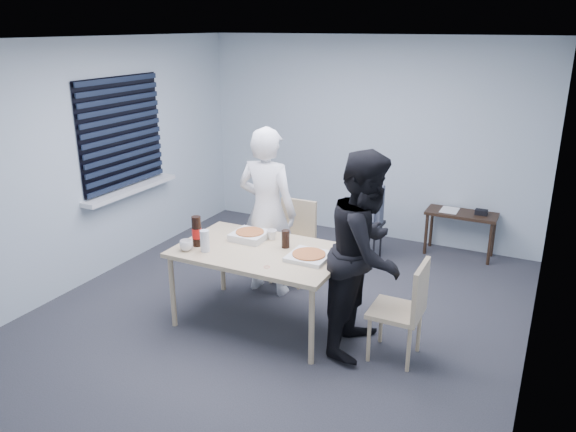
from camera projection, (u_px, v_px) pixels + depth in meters
The scene contains 19 objects.
room at pixel (125, 142), 6.38m from camera, with size 5.00×5.00×5.00m.
dining_table at pixel (261, 255), 5.18m from camera, with size 1.54×0.98×0.75m.
chair_far at pixel (295, 235), 6.19m from camera, with size 0.42×0.42×0.89m.
chair_right at pixel (407, 305), 4.65m from camera, with size 0.42×0.42×0.89m.
person_white at pixel (267, 212), 5.77m from camera, with size 0.65×0.42×1.77m, color white.
person_black at pixel (366, 253), 4.74m from camera, with size 0.86×0.47×1.77m, color black.
side_table at pixel (461, 219), 6.81m from camera, with size 0.83×0.37×0.56m.
stool at pixel (367, 231), 6.70m from camera, with size 0.35×0.35×0.48m.
backpack at pixel (368, 205), 6.58m from camera, with size 0.33×0.24×0.46m.
pizza_box_a at pixel (250, 235), 5.41m from camera, with size 0.32×0.32×0.08m.
pizza_box_b at pixel (309, 256), 4.96m from camera, with size 0.35×0.35×0.05m.
mug_a at pixel (186, 245), 5.13m from camera, with size 0.12×0.12×0.10m, color white.
mug_b at pixel (272, 235), 5.40m from camera, with size 0.10×0.10×0.09m, color white.
cola_glass at pixel (286, 239), 5.19m from camera, with size 0.08×0.08×0.17m, color black.
soda_bottle at pixel (197, 232), 5.21m from camera, with size 0.09×0.09×0.29m.
plastic_cups at pixel (205, 241), 5.10m from camera, with size 0.08×0.08×0.20m, color silver.
rubber_band at pixel (267, 267), 4.79m from camera, with size 0.05×0.05×0.00m, color red.
papers at pixel (450, 210), 6.87m from camera, with size 0.20×0.28×0.00m, color white.
black_box at pixel (481, 212), 6.70m from camera, with size 0.14×0.10×0.06m, color black.
Camera 1 is at (2.27, -4.42, 2.72)m, focal length 35.00 mm.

